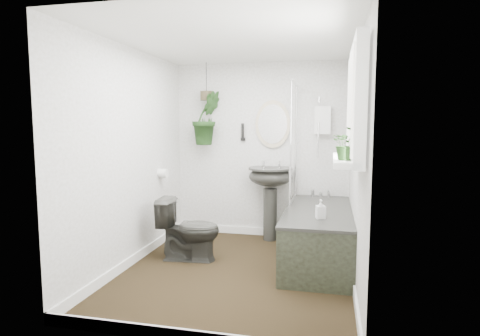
# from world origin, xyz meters

# --- Properties ---
(floor) EXTENTS (2.30, 2.80, 0.02)m
(floor) POSITION_xyz_m (0.00, 0.00, -0.01)
(floor) COLOR black
(floor) RESTS_ON ground
(ceiling) EXTENTS (2.30, 2.80, 0.02)m
(ceiling) POSITION_xyz_m (0.00, 0.00, 2.31)
(ceiling) COLOR white
(ceiling) RESTS_ON ground
(wall_back) EXTENTS (2.30, 0.02, 2.30)m
(wall_back) POSITION_xyz_m (0.00, 1.41, 1.15)
(wall_back) COLOR white
(wall_back) RESTS_ON ground
(wall_front) EXTENTS (2.30, 0.02, 2.30)m
(wall_front) POSITION_xyz_m (0.00, -1.41, 1.15)
(wall_front) COLOR white
(wall_front) RESTS_ON ground
(wall_left) EXTENTS (0.02, 2.80, 2.30)m
(wall_left) POSITION_xyz_m (-1.16, 0.00, 1.15)
(wall_left) COLOR white
(wall_left) RESTS_ON ground
(wall_right) EXTENTS (0.02, 2.80, 2.30)m
(wall_right) POSITION_xyz_m (1.16, 0.00, 1.15)
(wall_right) COLOR white
(wall_right) RESTS_ON ground
(skirting) EXTENTS (2.30, 2.80, 0.10)m
(skirting) POSITION_xyz_m (0.00, 0.00, 0.05)
(skirting) COLOR white
(skirting) RESTS_ON floor
(bathtub) EXTENTS (0.72, 1.72, 0.58)m
(bathtub) POSITION_xyz_m (0.80, 0.50, 0.29)
(bathtub) COLOR #2A2A26
(bathtub) RESTS_ON floor
(bath_screen) EXTENTS (0.04, 0.72, 1.40)m
(bath_screen) POSITION_xyz_m (0.47, 0.99, 1.28)
(bath_screen) COLOR silver
(bath_screen) RESTS_ON bathtub
(shower_box) EXTENTS (0.20, 0.10, 0.35)m
(shower_box) POSITION_xyz_m (0.80, 1.34, 1.55)
(shower_box) COLOR white
(shower_box) RESTS_ON wall_back
(oval_mirror) EXTENTS (0.46, 0.03, 0.62)m
(oval_mirror) POSITION_xyz_m (0.16, 1.37, 1.50)
(oval_mirror) COLOR beige
(oval_mirror) RESTS_ON wall_back
(wall_sconce) EXTENTS (0.04, 0.04, 0.22)m
(wall_sconce) POSITION_xyz_m (-0.24, 1.36, 1.40)
(wall_sconce) COLOR black
(wall_sconce) RESTS_ON wall_back
(toilet_roll_holder) EXTENTS (0.11, 0.11, 0.11)m
(toilet_roll_holder) POSITION_xyz_m (-1.10, 0.70, 0.90)
(toilet_roll_holder) COLOR white
(toilet_roll_holder) RESTS_ON wall_left
(window_recess) EXTENTS (0.08, 1.00, 0.90)m
(window_recess) POSITION_xyz_m (1.09, -0.70, 1.65)
(window_recess) COLOR white
(window_recess) RESTS_ON wall_right
(window_sill) EXTENTS (0.18, 1.00, 0.04)m
(window_sill) POSITION_xyz_m (1.02, -0.70, 1.23)
(window_sill) COLOR white
(window_sill) RESTS_ON wall_right
(window_blinds) EXTENTS (0.01, 0.86, 0.76)m
(window_blinds) POSITION_xyz_m (1.04, -0.70, 1.65)
(window_blinds) COLOR white
(window_blinds) RESTS_ON wall_right
(toilet) EXTENTS (0.70, 0.44, 0.69)m
(toilet) POSITION_xyz_m (-0.60, 0.25, 0.34)
(toilet) COLOR #2A2A26
(toilet) RESTS_ON floor
(pedestal_sink) EXTENTS (0.61, 0.54, 0.95)m
(pedestal_sink) POSITION_xyz_m (0.16, 1.20, 0.48)
(pedestal_sink) COLOR #2A2A26
(pedestal_sink) RESTS_ON floor
(sill_plant) EXTENTS (0.23, 0.21, 0.23)m
(sill_plant) POSITION_xyz_m (1.02, -0.96, 1.37)
(sill_plant) COLOR black
(sill_plant) RESTS_ON window_sill
(hanging_plant) EXTENTS (0.50, 0.49, 0.70)m
(hanging_plant) POSITION_xyz_m (-0.70, 1.24, 1.58)
(hanging_plant) COLOR black
(hanging_plant) RESTS_ON ceiling
(soap_bottle) EXTENTS (0.10, 0.11, 0.19)m
(soap_bottle) POSITION_xyz_m (0.83, 0.08, 0.67)
(soap_bottle) COLOR black
(soap_bottle) RESTS_ON bathtub
(hanging_pot) EXTENTS (0.16, 0.16, 0.12)m
(hanging_pot) POSITION_xyz_m (-0.70, 1.24, 1.87)
(hanging_pot) COLOR #423A25
(hanging_pot) RESTS_ON ceiling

